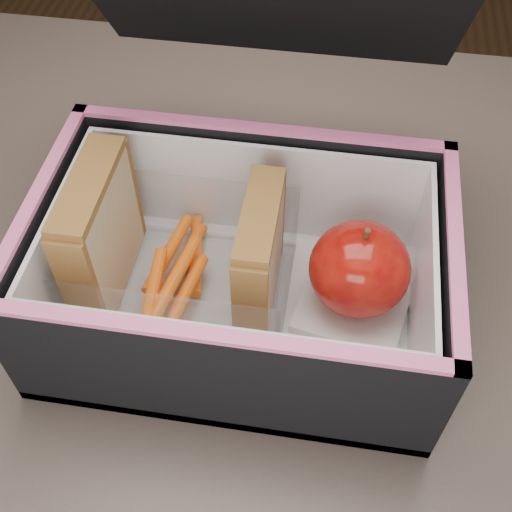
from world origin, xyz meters
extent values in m
cube|color=brown|center=(0.00, 0.00, 0.73)|extent=(1.20, 0.80, 0.03)
cube|color=tan|center=(-0.11, 0.00, 0.82)|extent=(0.01, 0.10, 0.10)
cube|color=#C35C70|center=(-0.10, 0.00, 0.81)|extent=(0.01, 0.09, 0.10)
cube|color=tan|center=(-0.10, 0.00, 0.82)|extent=(0.01, 0.10, 0.10)
cube|color=brown|center=(-0.10, 0.00, 0.87)|extent=(0.03, 0.10, 0.01)
cube|color=tan|center=(0.01, 0.00, 0.81)|extent=(0.01, 0.09, 0.09)
cube|color=#C35C70|center=(0.02, 0.00, 0.81)|extent=(0.01, 0.08, 0.09)
cube|color=tan|center=(0.03, 0.00, 0.81)|extent=(0.01, 0.09, 0.09)
cube|color=brown|center=(0.02, 0.00, 0.86)|extent=(0.03, 0.09, 0.01)
cylinder|color=#FA4902|center=(-0.06, -0.01, 0.77)|extent=(0.02, 0.08, 0.01)
cylinder|color=#FA4902|center=(-0.06, 0.02, 0.78)|extent=(0.02, 0.08, 0.01)
cylinder|color=#FA4902|center=(-0.06, -0.03, 0.80)|extent=(0.02, 0.08, 0.01)
cylinder|color=#FA4902|center=(-0.05, 0.02, 0.77)|extent=(0.03, 0.08, 0.01)
cylinder|color=#FA4902|center=(-0.04, -0.02, 0.78)|extent=(0.02, 0.08, 0.01)
cylinder|color=#FA4902|center=(-0.05, -0.01, 0.80)|extent=(0.02, 0.08, 0.01)
cylinder|color=#FA4902|center=(-0.04, 0.03, 0.77)|extent=(0.03, 0.08, 0.01)
cube|color=white|center=(0.09, 0.01, 0.77)|extent=(0.10, 0.10, 0.01)
ellipsoid|color=#7D0004|center=(0.09, 0.01, 0.81)|extent=(0.09, 0.09, 0.07)
cylinder|color=#4B331B|center=(0.09, 0.01, 0.85)|extent=(0.01, 0.01, 0.01)
camera|label=1|loc=(0.06, -0.29, 1.19)|focal=45.00mm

